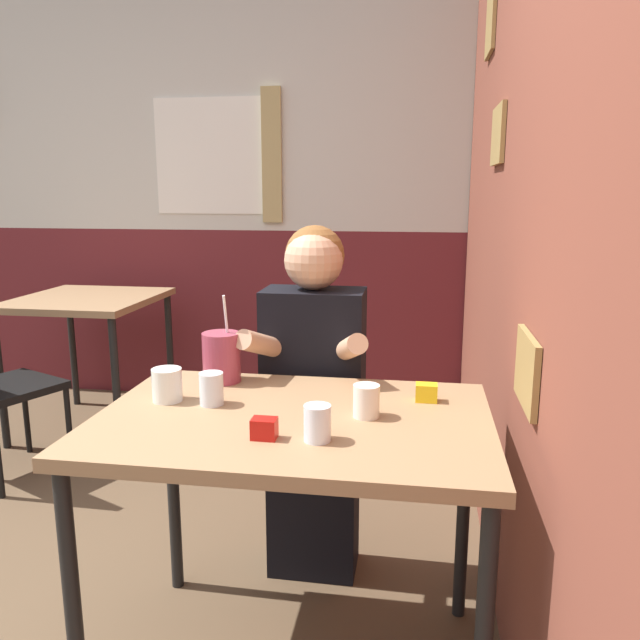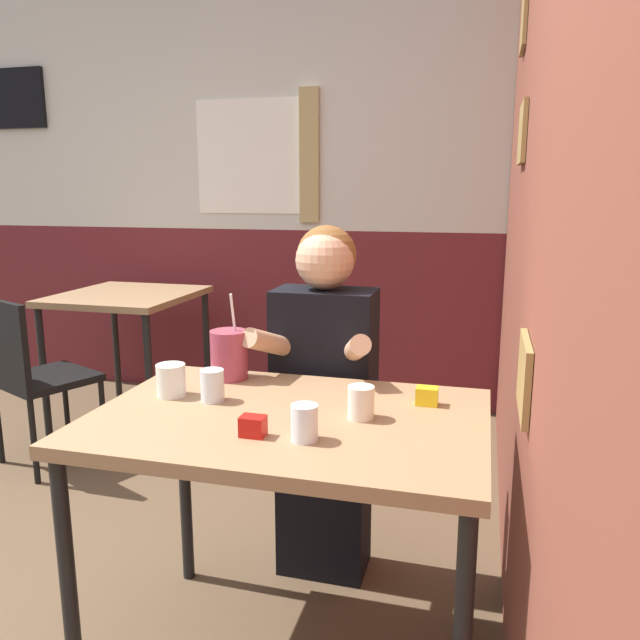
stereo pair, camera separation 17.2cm
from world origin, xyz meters
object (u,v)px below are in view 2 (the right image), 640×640
at_px(person_seated, 325,398).
at_px(cocktail_pitcher, 229,354).
at_px(background_table, 127,308).
at_px(chair_near_window, 31,370).
at_px(main_table, 288,441).

relative_size(person_seated, cocktail_pitcher, 4.53).
distance_m(background_table, person_seated, 1.87).
bearing_deg(person_seated, background_table, 141.97).
relative_size(chair_near_window, person_seated, 0.69).
relative_size(background_table, person_seated, 0.63).
bearing_deg(cocktail_pitcher, background_table, 131.46).
relative_size(main_table, cocktail_pitcher, 3.80).
bearing_deg(main_table, background_table, 132.33).
xyz_separation_m(main_table, cocktail_pitcher, (-0.28, 0.26, 0.15)).
bearing_deg(person_seated, cocktail_pitcher, -136.56).
xyz_separation_m(background_table, cocktail_pitcher, (1.23, -1.39, 0.17)).
height_order(main_table, person_seated, person_seated).
height_order(background_table, person_seated, person_seated).
bearing_deg(main_table, chair_near_window, 149.26).
relative_size(background_table, chair_near_window, 0.92).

